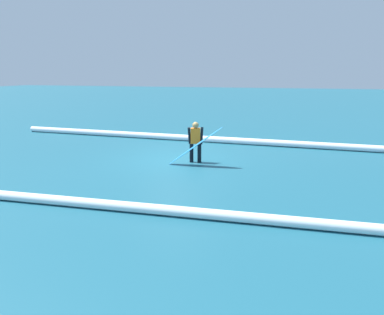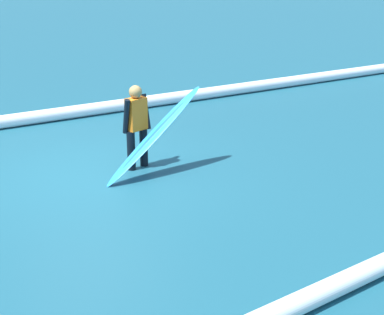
% 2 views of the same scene
% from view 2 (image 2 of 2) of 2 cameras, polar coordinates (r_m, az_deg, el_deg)
% --- Properties ---
extents(ground_plane, '(123.17, 123.17, 0.00)m').
position_cam_2_polar(ground_plane, '(9.70, -10.48, -1.46)').
color(ground_plane, '#1B5468').
extents(surfer, '(0.51, 0.33, 1.45)m').
position_cam_2_polar(surfer, '(9.53, -5.64, 3.55)').
color(surfer, black).
rests_on(surfer, ground_plane).
extents(surfboard, '(1.90, 0.48, 1.41)m').
position_cam_2_polar(surfboard, '(9.24, -3.84, 2.29)').
color(surfboard, '#268CE5').
rests_on(surfboard, ground_plane).
extents(wave_crest_foreground, '(22.77, 0.64, 0.28)m').
position_cam_2_polar(wave_crest_foreground, '(13.27, -7.90, 5.17)').
color(wave_crest_foreground, white).
rests_on(wave_crest_foreground, ground_plane).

